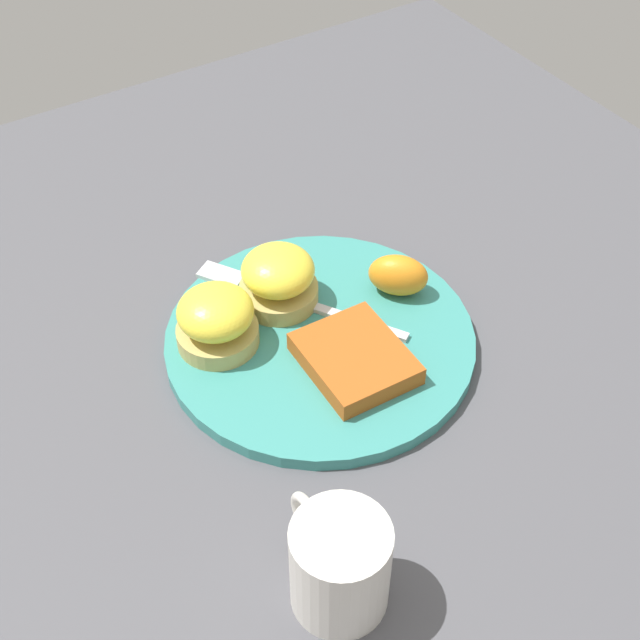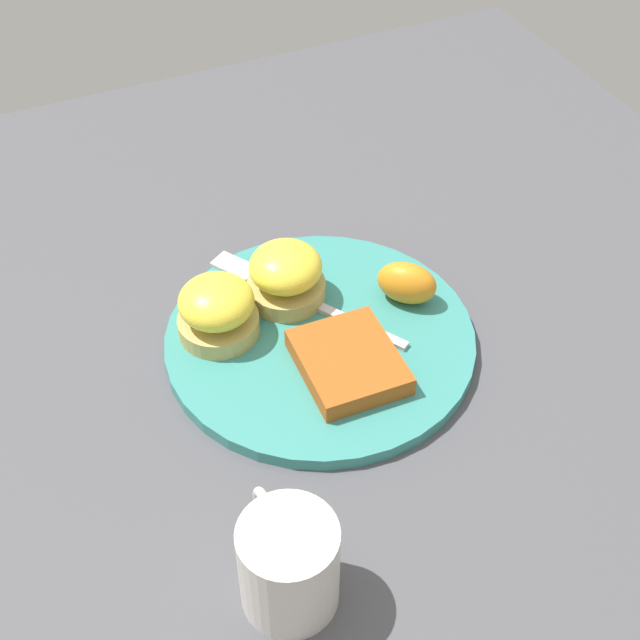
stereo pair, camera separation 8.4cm
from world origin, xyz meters
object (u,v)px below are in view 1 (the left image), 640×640
Objects in this scene: sandwich_benedict_left at (278,278)px; sandwich_benedict_right at (216,320)px; hashbrown_patty at (355,359)px; orange_wedge at (398,275)px; cup at (339,565)px; fork at (286,297)px.

sandwich_benedict_right is (-0.02, 0.08, 0.00)m from sandwich_benedict_left.
hashbrown_patty is 0.11m from orange_wedge.
cup is (-0.18, 0.13, 0.02)m from hashbrown_patty.
cup is at bearing 143.12° from hashbrown_patty.
cup is (-0.29, 0.13, 0.03)m from fork.
orange_wedge is at bearing -43.31° from cup.
sandwich_benedict_left is at bearing 7.20° from hashbrown_patty.
sandwich_benedict_right is 0.76× the size of cup.
hashbrown_patty is (-0.11, -0.01, -0.02)m from sandwich_benedict_left.
orange_wedge reaches higher than fork.
hashbrown_patty is 0.99× the size of cup.
orange_wedge is (0.06, -0.09, 0.01)m from hashbrown_patty.
cup is at bearing 156.57° from fork.
cup is at bearing 157.80° from sandwich_benedict_left.
orange_wedge is 0.11m from fork.
fork is at bearing -78.31° from sandwich_benedict_right.
cup is at bearing 171.39° from sandwich_benedict_right.
cup reaches higher than orange_wedge.
orange_wedge is at bearing -116.09° from sandwich_benedict_left.
hashbrown_patty is 1.72× the size of orange_wedge.
fork is at bearing -23.43° from cup.
sandwich_benedict_left is at bearing -22.20° from cup.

